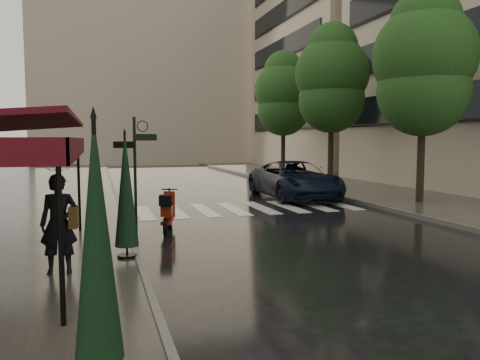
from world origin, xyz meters
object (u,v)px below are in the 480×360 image
parked_car (294,180)px  parasol_back (126,190)px  scooter (168,213)px  pedestrian_with_umbrella (58,180)px  parasol_front (97,239)px

parked_car → parasol_back: bearing=-129.7°
scooter → parasol_back: size_ratio=0.65×
pedestrian_with_umbrella → parasol_back: bearing=39.3°
scooter → parasol_front: bearing=-88.9°
scooter → parked_car: parked_car is taller
scooter → parked_car: (6.20, 5.63, 0.27)m
parasol_front → parasol_back: size_ratio=1.04×
parasol_front → parasol_back: parasol_front is taller
pedestrian_with_umbrella → parasol_front: (0.65, -4.11, -0.25)m
pedestrian_with_umbrella → parasol_front: size_ratio=0.95×
parasol_front → pedestrian_with_umbrella: bearing=98.9°
pedestrian_with_umbrella → parasol_back: parasol_back is taller
parked_car → parasol_front: size_ratio=2.14×
scooter → parked_car: size_ratio=0.29×
parked_car → parasol_back: size_ratio=2.21×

